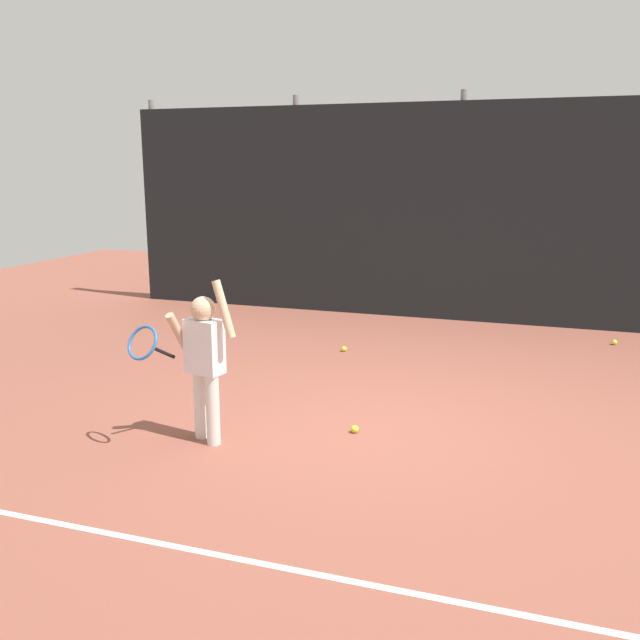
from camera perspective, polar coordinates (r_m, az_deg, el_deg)
name	(u,v)px	position (r m, az deg, el deg)	size (l,w,h in m)	color
ground_plane	(382,426)	(6.07, 5.15, -8.71)	(20.00, 20.00, 0.00)	brown
court_line_baseline	(286,568)	(4.11, -2.87, -19.85)	(9.00, 0.05, 0.00)	white
back_fence_windscreen	(458,214)	(10.03, 11.37, 8.63)	(10.15, 0.08, 3.07)	black
fence_post_0	(156,202)	(11.78, -13.41, 9.48)	(0.09, 0.09, 3.22)	slate
fence_post_1	(297,205)	(10.68, -1.96, 9.51)	(0.09, 0.09, 3.22)	slate
fence_post_2	(459,208)	(10.08, 11.44, 9.07)	(0.09, 0.09, 3.22)	slate
tennis_player	(202,356)	(5.57, -9.74, -2.92)	(0.81, 0.57, 1.35)	silver
tennis_ball_0	(344,349)	(8.34, 2.00, -2.40)	(0.07, 0.07, 0.07)	#CCE033
tennis_ball_2	(211,378)	(7.30, -9.06, -4.81)	(0.07, 0.07, 0.07)	#CCE033
tennis_ball_3	(614,342)	(9.40, 23.20, -1.71)	(0.07, 0.07, 0.07)	#CCE033
tennis_ball_4	(355,429)	(5.89, 2.90, -9.01)	(0.07, 0.07, 0.07)	#CCE033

